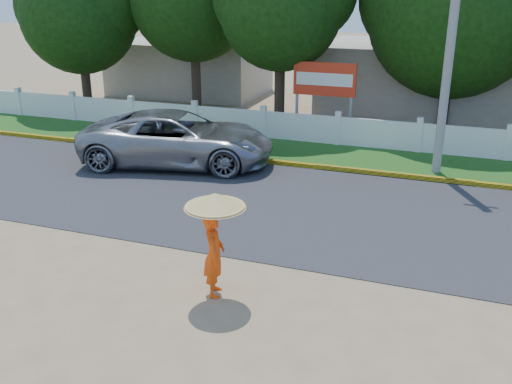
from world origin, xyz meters
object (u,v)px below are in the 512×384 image
Objects in this scene: monk_with_parasol at (214,230)px; billboard at (324,83)px; vehicle at (178,138)px; utility_pole at (450,45)px.

billboard is (-0.90, 12.84, 0.72)m from monk_with_parasol.
monk_with_parasol is (4.68, -7.54, 0.52)m from vehicle.
billboard is (-4.63, 3.28, -1.96)m from utility_pole.
billboard reaches higher than vehicle.
vehicle is 2.97× the size of monk_with_parasol.
billboard is at bearing 144.63° from utility_pole.
utility_pole reaches higher than monk_with_parasol.
vehicle is at bearing 121.85° from monk_with_parasol.
monk_with_parasol is 0.74× the size of billboard.
utility_pole is 9.22m from vehicle.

